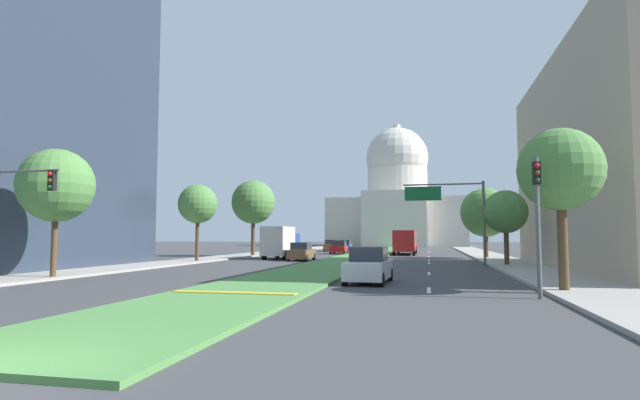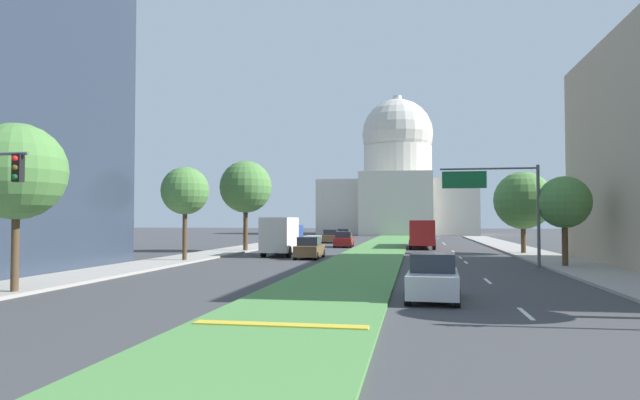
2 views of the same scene
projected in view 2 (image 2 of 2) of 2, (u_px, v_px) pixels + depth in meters
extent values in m
plane|color=#3D3D3F|center=(381.00, 248.00, 59.55)|extent=(260.00, 260.00, 0.00)
cube|color=#4C8442|center=(378.00, 250.00, 54.02)|extent=(5.40, 101.10, 0.14)
cube|color=gold|center=(280.00, 325.00, 15.12)|extent=(4.86, 0.50, 0.04)
cube|color=silver|center=(526.00, 314.00, 17.83)|extent=(0.16, 2.40, 0.01)
cube|color=silver|center=(488.00, 281.00, 27.30)|extent=(0.16, 2.40, 0.01)
cube|color=silver|center=(466.00, 262.00, 39.17)|extent=(0.16, 2.40, 0.01)
cube|color=silver|center=(461.00, 258.00, 43.77)|extent=(0.16, 2.40, 0.01)
cube|color=silver|center=(453.00, 251.00, 52.31)|extent=(0.16, 2.40, 0.01)
cube|color=silver|center=(445.00, 244.00, 67.82)|extent=(0.16, 2.40, 0.01)
cube|color=silver|center=(443.00, 243.00, 71.36)|extent=(0.16, 2.40, 0.01)
cube|color=silver|center=(438.00, 238.00, 88.48)|extent=(0.16, 2.40, 0.01)
cube|color=#9E9991|center=(225.00, 252.00, 50.81)|extent=(4.00, 101.10, 0.15)
cube|color=#9E9991|center=(537.00, 255.00, 46.17)|extent=(4.00, 101.10, 0.15)
cube|color=beige|center=(398.00, 208.00, 115.05)|extent=(30.94, 21.21, 10.86)
cube|color=beige|center=(396.00, 204.00, 102.66)|extent=(13.61, 4.00, 11.95)
cylinder|color=beige|center=(398.00, 164.00, 115.37)|extent=(14.05, 14.05, 7.41)
sphere|color=beige|center=(397.00, 134.00, 115.59)|extent=(14.68, 14.68, 14.68)
cylinder|color=beige|center=(397.00, 103.00, 115.82)|extent=(1.80, 1.80, 3.00)
cube|color=black|center=(18.00, 168.00, 16.81)|extent=(0.28, 0.24, 0.84)
sphere|color=red|center=(15.00, 158.00, 16.68)|extent=(0.18, 0.18, 0.18)
sphere|color=#4C380F|center=(15.00, 168.00, 16.67)|extent=(0.18, 0.18, 0.18)
sphere|color=#0F4219|center=(15.00, 177.00, 16.66)|extent=(0.18, 0.18, 0.18)
cylinder|color=#515456|center=(539.00, 216.00, 34.86)|extent=(0.20, 0.20, 6.50)
cylinder|color=#515456|center=(488.00, 169.00, 35.49)|extent=(6.06, 0.12, 0.12)
cube|color=#146033|center=(464.00, 180.00, 35.67)|extent=(2.80, 0.08, 1.10)
cylinder|color=#4C3823|center=(15.00, 246.00, 22.28)|extent=(0.31, 0.31, 3.91)
sphere|color=#4C7F3D|center=(17.00, 171.00, 22.39)|extent=(3.92, 3.92, 3.92)
cylinder|color=#4C3823|center=(185.00, 233.00, 39.56)|extent=(0.32, 0.32, 4.16)
sphere|color=#4C7F3D|center=(185.00, 191.00, 39.66)|extent=(3.43, 3.43, 3.43)
cylinder|color=#4C3823|center=(565.00, 242.00, 34.71)|extent=(0.37, 0.37, 3.23)
sphere|color=#4C7F3D|center=(564.00, 202.00, 34.80)|extent=(3.28, 3.28, 3.28)
cylinder|color=#4C3823|center=(246.00, 226.00, 52.09)|extent=(0.43, 0.43, 4.77)
sphere|color=#4C7F3D|center=(246.00, 187.00, 52.22)|extent=(4.92, 4.92, 4.92)
cylinder|color=#4C3823|center=(523.00, 235.00, 47.90)|extent=(0.42, 0.42, 3.32)
sphere|color=#4C7F3D|center=(523.00, 200.00, 48.01)|extent=(5.01, 5.01, 5.01)
cube|color=#BCBCC1|center=(433.00, 283.00, 20.86)|extent=(2.04, 4.19, 0.85)
cube|color=#282D38|center=(433.00, 262.00, 21.05)|extent=(1.72, 2.05, 0.69)
cylinder|color=black|center=(457.00, 298.00, 19.10)|extent=(0.25, 0.65, 0.64)
cylinder|color=black|center=(408.00, 297.00, 19.47)|extent=(0.25, 0.65, 0.64)
cylinder|color=black|center=(455.00, 287.00, 22.23)|extent=(0.25, 0.65, 0.64)
cylinder|color=black|center=(413.00, 286.00, 22.60)|extent=(0.25, 0.65, 0.64)
cube|color=brown|center=(310.00, 250.00, 42.95)|extent=(1.87, 4.42, 0.81)
cube|color=#282D38|center=(309.00, 241.00, 42.81)|extent=(1.61, 2.14, 0.66)
cylinder|color=black|center=(303.00, 253.00, 44.78)|extent=(0.23, 0.64, 0.64)
cylinder|color=black|center=(323.00, 253.00, 44.54)|extent=(0.23, 0.64, 0.64)
cylinder|color=black|center=(295.00, 256.00, 41.34)|extent=(0.23, 0.64, 0.64)
cylinder|color=black|center=(316.00, 256.00, 41.10)|extent=(0.23, 0.64, 0.64)
cube|color=maroon|center=(344.00, 241.00, 60.51)|extent=(2.11, 4.44, 0.82)
cube|color=#282D38|center=(344.00, 235.00, 60.36)|extent=(1.77, 2.17, 0.67)
cylinder|color=black|center=(337.00, 244.00, 62.32)|extent=(0.25, 0.65, 0.64)
cylinder|color=black|center=(353.00, 244.00, 62.11)|extent=(0.25, 0.65, 0.64)
cylinder|color=black|center=(334.00, 245.00, 58.89)|extent=(0.25, 0.65, 0.64)
cylinder|color=black|center=(351.00, 245.00, 58.68)|extent=(0.25, 0.65, 0.64)
cube|color=brown|center=(331.00, 238.00, 71.74)|extent=(2.18, 4.76, 0.83)
cube|color=#282D38|center=(330.00, 232.00, 71.58)|extent=(1.79, 2.34, 0.68)
cylinder|color=black|center=(325.00, 240.00, 73.68)|extent=(0.26, 0.65, 0.64)
cylinder|color=black|center=(338.00, 240.00, 73.51)|extent=(0.26, 0.65, 0.64)
cylinder|color=black|center=(323.00, 241.00, 69.96)|extent=(0.26, 0.65, 0.64)
cylinder|color=black|center=(336.00, 241.00, 69.78)|extent=(0.26, 0.65, 0.64)
cube|color=navy|center=(344.00, 236.00, 81.79)|extent=(2.02, 4.45, 0.78)
cube|color=#282D38|center=(344.00, 231.00, 81.65)|extent=(1.71, 2.16, 0.64)
cylinder|color=black|center=(339.00, 237.00, 83.62)|extent=(0.24, 0.65, 0.64)
cylinder|color=black|center=(351.00, 237.00, 83.40)|extent=(0.24, 0.65, 0.64)
cylinder|color=black|center=(337.00, 238.00, 80.17)|extent=(0.24, 0.65, 0.64)
cylinder|color=black|center=(349.00, 238.00, 79.95)|extent=(0.24, 0.65, 0.64)
cube|color=navy|center=(288.00, 237.00, 48.55)|extent=(2.30, 2.00, 2.20)
cube|color=beige|center=(279.00, 234.00, 45.41)|extent=(2.30, 4.40, 2.80)
cylinder|color=black|center=(277.00, 249.00, 48.69)|extent=(0.30, 0.90, 0.90)
cylinder|color=black|center=(300.00, 249.00, 48.34)|extent=(0.30, 0.90, 0.90)
cylinder|color=black|center=(263.00, 252.00, 44.46)|extent=(0.30, 0.90, 0.90)
cylinder|color=black|center=(289.00, 252.00, 44.10)|extent=(0.30, 0.90, 0.90)
cube|color=#B21E1E|center=(422.00, 232.00, 59.43)|extent=(2.50, 11.00, 2.50)
cube|color=#232833|center=(422.00, 229.00, 59.44)|extent=(2.52, 10.12, 0.90)
cylinder|color=black|center=(434.00, 245.00, 54.96)|extent=(0.32, 1.00, 1.00)
cylinder|color=black|center=(411.00, 245.00, 55.35)|extent=(0.32, 1.00, 1.00)
cylinder|color=black|center=(432.00, 242.00, 63.03)|extent=(0.32, 1.00, 1.00)
cylinder|color=black|center=(411.00, 242.00, 63.42)|extent=(0.32, 1.00, 1.00)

